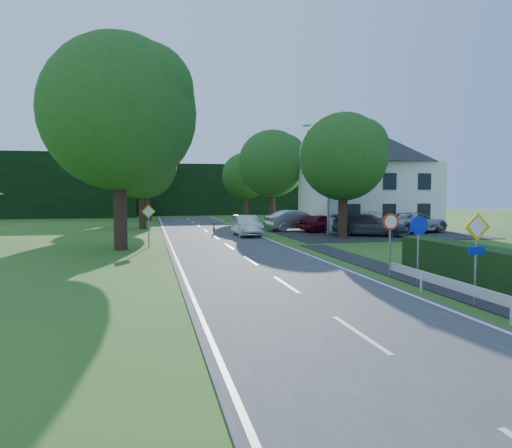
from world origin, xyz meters
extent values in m
cube|color=#3A3B3D|center=(0.00, 20.00, 0.02)|extent=(7.00, 80.00, 0.04)
cube|color=black|center=(12.00, 33.00, 0.02)|extent=(14.00, 16.00, 0.04)
cube|color=white|center=(-3.25, 20.00, 0.04)|extent=(0.12, 80.00, 0.01)
cube|color=white|center=(3.25, 20.00, 0.04)|extent=(0.12, 80.00, 0.01)
cube|color=black|center=(8.00, 66.00, 3.50)|extent=(30.00, 5.00, 7.00)
cube|color=white|center=(14.00, 36.00, 2.80)|extent=(10.00, 8.00, 5.60)
pyramid|color=#242328|center=(14.00, 36.00, 7.10)|extent=(10.60, 8.40, 3.00)
cylinder|color=gray|center=(8.20, 30.00, 4.00)|extent=(0.16, 0.16, 8.00)
cylinder|color=gray|center=(7.40, 30.00, 7.90)|extent=(1.70, 0.10, 0.10)
cube|color=gray|center=(6.50, 30.00, 7.85)|extent=(0.50, 0.18, 0.12)
cylinder|color=gray|center=(4.30, 8.00, 1.20)|extent=(0.07, 0.07, 2.40)
cube|color=yellow|center=(4.30, 7.97, 2.20)|extent=(0.78, 0.04, 0.78)
cube|color=white|center=(4.30, 7.97, 2.20)|extent=(0.57, 0.05, 0.57)
cube|color=#0B24B3|center=(4.30, 7.97, 1.55)|extent=(0.50, 0.04, 0.22)
cylinder|color=gray|center=(4.30, 11.00, 1.10)|extent=(0.07, 0.07, 2.20)
cylinder|color=#0B24B3|center=(4.30, 10.97, 2.05)|extent=(0.64, 0.04, 0.64)
cylinder|color=gray|center=(4.30, 13.00, 1.10)|extent=(0.07, 0.07, 2.20)
cylinder|color=red|center=(4.30, 12.97, 2.05)|extent=(0.64, 0.04, 0.64)
cylinder|color=white|center=(4.30, 12.95, 2.05)|extent=(0.48, 0.04, 0.48)
cylinder|color=gray|center=(-4.50, 25.00, 1.10)|extent=(0.07, 0.07, 2.20)
cube|color=yellow|center=(-4.50, 24.97, 2.05)|extent=(0.78, 0.04, 0.78)
cube|color=white|center=(-4.50, 24.97, 2.05)|extent=(0.57, 0.05, 0.57)
imported|color=silver|center=(2.32, 30.70, 0.77)|extent=(1.58, 4.47, 1.47)
imported|color=black|center=(0.22, 32.44, 0.49)|extent=(0.80, 1.78, 0.91)
imported|color=maroon|center=(9.05, 33.00, 0.75)|extent=(4.46, 2.89, 1.41)
imported|color=#9FA0A3|center=(7.18, 34.63, 0.87)|extent=(5.27, 2.60, 1.66)
imported|color=#434347|center=(10.95, 29.07, 0.81)|extent=(5.64, 4.52, 1.53)
imported|color=#AEADB5|center=(15.51, 30.81, 0.82)|extent=(6.12, 4.02, 1.56)
imported|color=red|center=(12.26, 31.72, 0.90)|extent=(2.10, 2.13, 1.72)
camera|label=1|loc=(-4.50, -4.05, 3.14)|focal=35.00mm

